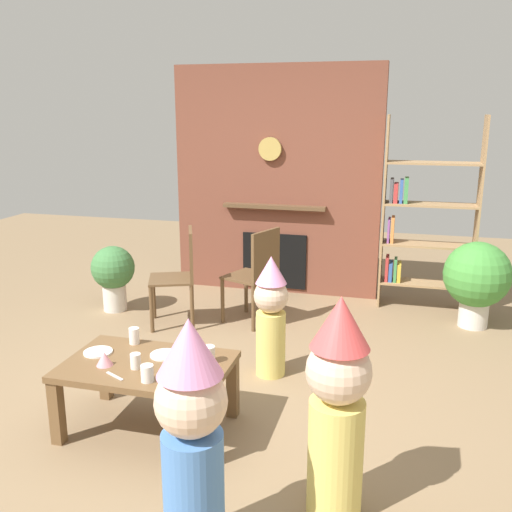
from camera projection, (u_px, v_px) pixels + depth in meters
name	position (u px, v px, depth m)	size (l,w,h in m)	color
ground_plane	(220.00, 404.00, 3.85)	(12.00, 12.00, 0.00)	#846B4C
brick_fireplace_feature	(277.00, 182.00, 6.03)	(2.20, 0.28, 2.40)	brown
bookshelf	(421.00, 222.00, 5.56)	(0.90, 0.28, 1.90)	#9E7A51
coffee_table	(147.00, 374.00, 3.47)	(1.01, 0.66, 0.45)	brown
paper_cup_near_left	(178.00, 378.00, 3.14)	(0.08, 0.08, 0.11)	#669EE0
paper_cup_near_right	(134.00, 336.00, 3.73)	(0.07, 0.07, 0.11)	silver
paper_cup_center	(147.00, 373.00, 3.21)	(0.07, 0.07, 0.10)	silver
paper_cup_far_left	(136.00, 361.00, 3.37)	(0.06, 0.06, 0.09)	silver
paper_cup_far_right	(209.00, 354.00, 3.45)	(0.08, 0.08, 0.11)	silver
paper_plate_front	(164.00, 355.00, 3.55)	(0.18, 0.18, 0.01)	white
paper_plate_rear	(98.00, 352.00, 3.59)	(0.18, 0.18, 0.01)	white
birthday_cake_slice	(104.00, 359.00, 3.41)	(0.10, 0.10, 0.09)	pink
table_fork	(115.00, 376.00, 3.27)	(0.15, 0.02, 0.01)	silver
child_with_cone_hat	(192.00, 436.00, 2.41)	(0.31, 0.31, 1.13)	#4C7FC6
child_in_pink	(337.00, 403.00, 2.68)	(0.31, 0.31, 1.13)	#E0CC66
child_by_the_chairs	(271.00, 313.00, 4.18)	(0.26, 0.26, 0.92)	#E0CC66
dining_chair_left	(181.00, 271.00, 5.17)	(0.52, 0.52, 0.90)	brown
dining_chair_middle	(257.00, 271.00, 5.18)	(0.52, 0.52, 0.90)	brown
potted_plant_tall	(477.00, 277.00, 5.12)	(0.60, 0.60, 0.80)	beige
potted_plant_short	(113.00, 272.00, 5.57)	(0.43, 0.43, 0.65)	beige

